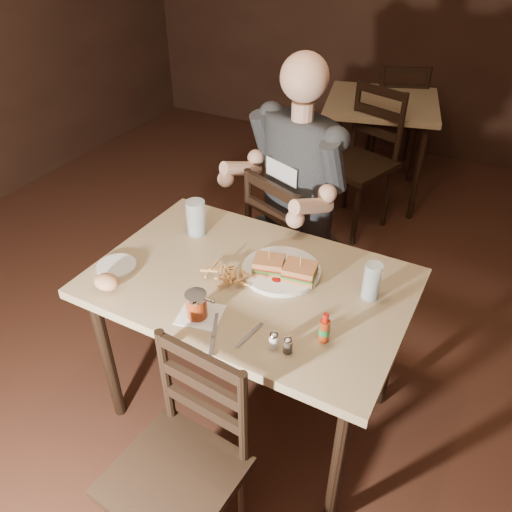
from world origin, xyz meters
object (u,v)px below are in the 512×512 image
at_px(chair_near, 174,477).
at_px(glass_right, 372,281).
at_px(chair_far, 296,248).
at_px(bg_chair_far, 395,117).
at_px(bg_table, 381,112).
at_px(diner, 294,163).
at_px(bg_chair_near, 355,164).
at_px(hot_sauce, 325,327).
at_px(side_plate, 117,267).
at_px(dinner_plate, 281,272).
at_px(glass_left, 196,218).
at_px(main_table, 250,295).
at_px(syrup_dispenser, 197,305).

xyz_separation_m(chair_near, glass_right, (0.38, 0.77, 0.42)).
bearing_deg(chair_far, bg_chair_far, -66.56).
distance_m(bg_table, chair_far, 1.64).
distance_m(bg_chair_far, diner, 2.28).
bearing_deg(bg_chair_near, chair_near, -66.49).
height_order(chair_far, bg_chair_far, bg_chair_far).
height_order(hot_sauce, side_plate, hot_sauce).
height_order(chair_far, dinner_plate, chair_far).
bearing_deg(diner, bg_table, 112.98).
xyz_separation_m(bg_chair_far, hot_sauce, (0.49, -3.05, 0.36)).
xyz_separation_m(diner, dinner_plate, (0.20, -0.56, -0.19)).
relative_size(glass_left, glass_right, 1.06).
bearing_deg(chair_near, bg_chair_far, 98.56).
height_order(bg_chair_far, hot_sauce, bg_chair_far).
bearing_deg(bg_table, chair_near, -86.65).
bearing_deg(main_table, side_plate, -160.69).
relative_size(dinner_plate, side_plate, 1.99).
relative_size(dinner_plate, syrup_dispenser, 2.98).
distance_m(glass_left, side_plate, 0.40).
relative_size(chair_far, hot_sauce, 7.86).
height_order(bg_table, bg_chair_far, bg_chair_far).
relative_size(main_table, glass_right, 8.37).
height_order(bg_table, chair_near, chair_near).
height_order(main_table, glass_left, glass_left).
xyz_separation_m(bg_table, chair_near, (0.17, -2.98, -0.25)).
bearing_deg(bg_table, syrup_dispenser, -88.96).
distance_m(main_table, diner, 0.72).
height_order(chair_near, hot_sauce, hot_sauce).
bearing_deg(side_plate, bg_table, 81.08).
xyz_separation_m(bg_chair_near, diner, (0.01, -1.12, 0.48)).
bearing_deg(syrup_dispenser, hot_sauce, 13.26).
xyz_separation_m(dinner_plate, syrup_dispenser, (-0.16, -0.36, 0.04)).
bearing_deg(hot_sauce, chair_near, -123.03).
bearing_deg(bg_chair_near, side_plate, -81.97).
bearing_deg(bg_table, glass_right, -75.85).
relative_size(hot_sauce, side_plate, 0.76).
height_order(glass_right, side_plate, glass_right).
xyz_separation_m(chair_far, glass_right, (0.53, -0.59, 0.39)).
bearing_deg(chair_near, dinner_plate, 93.25).
bearing_deg(main_table, diner, 99.49).
relative_size(main_table, dinner_plate, 4.07).
bearing_deg(dinner_plate, side_plate, -155.91).
relative_size(bg_table, syrup_dispenser, 9.41).
relative_size(chair_far, glass_right, 6.19).
height_order(bg_chair_near, glass_right, bg_chair_near).
xyz_separation_m(bg_table, syrup_dispenser, (0.05, -2.60, 0.14)).
xyz_separation_m(syrup_dispenser, side_plate, (-0.44, 0.09, -0.05)).
bearing_deg(diner, bg_chair_far, 112.92).
bearing_deg(glass_left, bg_chair_near, 81.14).
bearing_deg(bg_chair_far, diner, 69.60).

